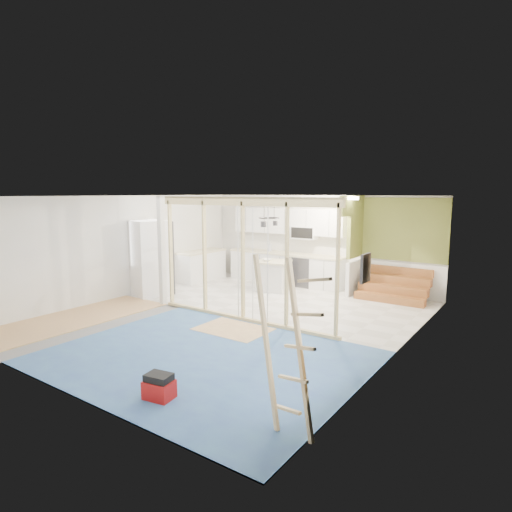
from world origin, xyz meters
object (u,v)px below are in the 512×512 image
Objects in this scene: toolbox at (159,387)px; ladder at (287,346)px; island at (273,276)px; fridge at (150,258)px.

ladder reaches higher than toolbox.
island is 2.50× the size of toolbox.
ladder reaches higher than fridge.
fridge is at bearing 169.62° from ladder.
toolbox is (2.15, -6.10, -0.25)m from island.
toolbox is (4.52, -3.85, -0.81)m from fridge.
island is 6.47m from toolbox.
fridge is 1.00× the size of ladder.
island is at bearing 143.02° from ladder.
ladder is (1.74, 0.29, 0.84)m from toolbox.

